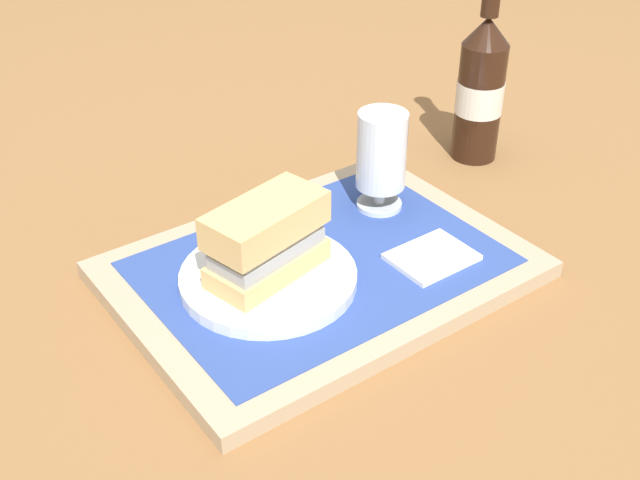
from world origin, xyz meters
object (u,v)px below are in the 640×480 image
Objects in this scene: beer_glass at (381,158)px; beer_bottle at (481,88)px; plate at (268,278)px; sandwich at (269,237)px.

beer_bottle is (0.22, 0.06, 0.02)m from beer_glass.
beer_bottle is (0.42, 0.11, 0.08)m from plate.
sandwich is 0.20m from beer_glass.
beer_bottle is (0.42, 0.11, 0.03)m from sandwich.
plate is 0.44m from beer_bottle.
plate is at bearing -164.91° from beer_glass.
beer_glass is 0.47× the size of beer_bottle.
plate is 0.21m from beer_glass.
beer_glass is (0.20, 0.05, 0.06)m from plate.
sandwich is at bearing 12.71° from plate.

